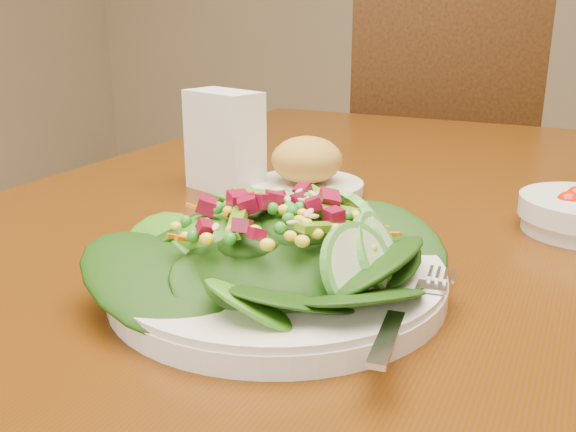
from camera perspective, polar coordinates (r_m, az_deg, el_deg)
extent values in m
cube|color=#481F09|center=(0.73, 6.24, -1.52)|extent=(0.90, 1.40, 0.04)
cylinder|color=#42230A|center=(1.56, 0.20, -5.35)|extent=(0.07, 0.07, 0.71)
cube|color=#42230A|center=(1.84, 13.03, 1.59)|extent=(0.55, 0.55, 0.04)
cylinder|color=#42230A|center=(2.11, 17.98, -3.73)|extent=(0.04, 0.04, 0.45)
cylinder|color=#42230A|center=(2.11, 7.32, -2.97)|extent=(0.04, 0.04, 0.45)
cylinder|color=#42230A|center=(1.75, 18.85, -8.37)|extent=(0.04, 0.04, 0.45)
cylinder|color=#42230A|center=(1.75, 5.89, -7.46)|extent=(0.04, 0.04, 0.45)
cube|color=#42230A|center=(1.57, 13.61, 8.98)|extent=(0.43, 0.13, 0.50)
cylinder|color=silver|center=(0.53, -0.93, -5.74)|extent=(0.28, 0.28, 0.02)
ellipsoid|color=black|center=(0.52, -0.95, -2.77)|extent=(0.19, 0.19, 0.04)
cube|color=silver|center=(0.47, 10.52, -8.05)|extent=(0.05, 0.18, 0.01)
cylinder|color=silver|center=(0.82, 1.66, 2.56)|extent=(0.14, 0.14, 0.01)
ellipsoid|color=#BB892C|center=(0.81, 1.68, 5.06)|extent=(0.09, 0.09, 0.06)
sphere|color=#BD1A04|center=(0.72, 23.65, 0.93)|extent=(0.03, 0.03, 0.03)
cube|color=white|center=(0.82, -5.66, 6.62)|extent=(0.11, 0.08, 0.13)
cube|color=white|center=(0.82, -5.68, 7.29)|extent=(0.09, 0.07, 0.11)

